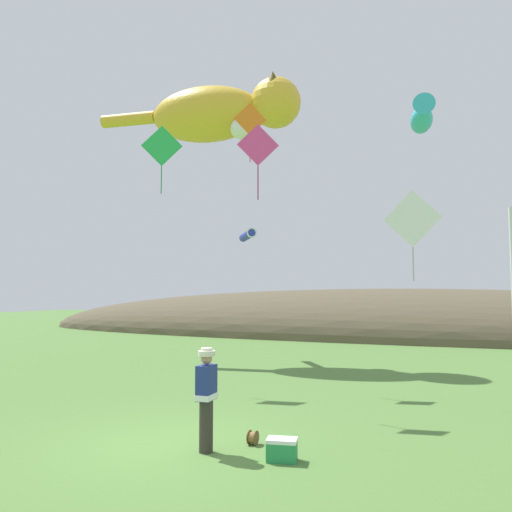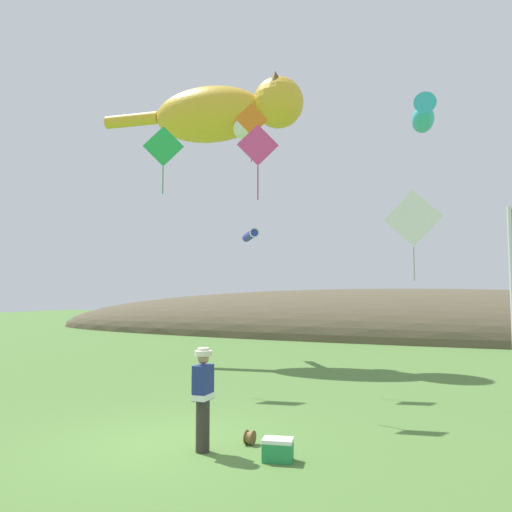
{
  "view_description": "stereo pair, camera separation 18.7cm",
  "coord_description": "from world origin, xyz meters",
  "px_view_note": "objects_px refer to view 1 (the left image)",
  "views": [
    {
      "loc": [
        5.0,
        -7.91,
        2.71
      ],
      "look_at": [
        0.0,
        4.0,
        3.7
      ],
      "focal_mm": 35.0,
      "sensor_mm": 36.0,
      "label": 1
    },
    {
      "loc": [
        5.17,
        -7.84,
        2.71
      ],
      "look_at": [
        0.0,
        4.0,
        3.7
      ],
      "focal_mm": 35.0,
      "sensor_mm": 36.0,
      "label": 2
    }
  ],
  "objects_px": {
    "kite_spool": "(253,437)",
    "kite_diamond_orange": "(250,120)",
    "kite_tube_streamer": "(247,235)",
    "kite_diamond_white": "(412,219)",
    "picnic_cooler": "(282,450)",
    "kite_fish_windsock": "(422,117)",
    "kite_giant_cat": "(222,114)",
    "festival_attendant": "(206,396)",
    "kite_diamond_pink": "(258,146)",
    "kite_diamond_green": "(162,146)"
  },
  "relations": [
    {
      "from": "kite_spool",
      "to": "kite_diamond_orange",
      "type": "bearing_deg",
      "value": 113.93
    },
    {
      "from": "kite_diamond_orange",
      "to": "picnic_cooler",
      "type": "bearing_deg",
      "value": -62.72
    },
    {
      "from": "kite_diamond_orange",
      "to": "kite_diamond_white",
      "type": "height_order",
      "value": "kite_diamond_orange"
    },
    {
      "from": "kite_diamond_green",
      "to": "kite_diamond_pink",
      "type": "xyz_separation_m",
      "value": [
        4.02,
        -1.58,
        -0.89
      ]
    },
    {
      "from": "kite_tube_streamer",
      "to": "kite_diamond_orange",
      "type": "relative_size",
      "value": 0.94
    },
    {
      "from": "kite_diamond_green",
      "to": "kite_diamond_pink",
      "type": "bearing_deg",
      "value": -21.42
    },
    {
      "from": "kite_giant_cat",
      "to": "kite_diamond_green",
      "type": "height_order",
      "value": "kite_giant_cat"
    },
    {
      "from": "kite_spool",
      "to": "kite_giant_cat",
      "type": "distance_m",
      "value": 16.26
    },
    {
      "from": "kite_spool",
      "to": "kite_diamond_white",
      "type": "xyz_separation_m",
      "value": [
        2.37,
        5.27,
        4.59
      ]
    },
    {
      "from": "kite_diamond_white",
      "to": "kite_fish_windsock",
      "type": "bearing_deg",
      "value": 80.02
    },
    {
      "from": "picnic_cooler",
      "to": "kite_diamond_white",
      "type": "bearing_deg",
      "value": 74.98
    },
    {
      "from": "kite_giant_cat",
      "to": "kite_diamond_orange",
      "type": "distance_m",
      "value": 5.87
    },
    {
      "from": "kite_fish_windsock",
      "to": "kite_spool",
      "type": "bearing_deg",
      "value": -111.59
    },
    {
      "from": "kite_diamond_pink",
      "to": "kite_diamond_white",
      "type": "xyz_separation_m",
      "value": [
        3.64,
        1.97,
        -1.87
      ]
    },
    {
      "from": "kite_giant_cat",
      "to": "kite_diamond_green",
      "type": "relative_size",
      "value": 4.19
    },
    {
      "from": "festival_attendant",
      "to": "kite_diamond_green",
      "type": "xyz_separation_m",
      "value": [
        -4.71,
        5.59,
        6.52
      ]
    },
    {
      "from": "kite_diamond_orange",
      "to": "festival_attendant",
      "type": "bearing_deg",
      "value": -72.33
    },
    {
      "from": "kite_diamond_orange",
      "to": "kite_tube_streamer",
      "type": "bearing_deg",
      "value": 114.65
    },
    {
      "from": "kite_tube_streamer",
      "to": "kite_diamond_white",
      "type": "bearing_deg",
      "value": -38.81
    },
    {
      "from": "kite_fish_windsock",
      "to": "kite_giant_cat",
      "type": "bearing_deg",
      "value": 154.2
    },
    {
      "from": "picnic_cooler",
      "to": "kite_giant_cat",
      "type": "distance_m",
      "value": 16.96
    },
    {
      "from": "kite_diamond_pink",
      "to": "kite_diamond_white",
      "type": "relative_size",
      "value": 0.82
    },
    {
      "from": "kite_giant_cat",
      "to": "kite_diamond_white",
      "type": "xyz_separation_m",
      "value": [
        8.48,
        -5.48,
        -5.97
      ]
    },
    {
      "from": "kite_giant_cat",
      "to": "kite_spool",
      "type": "bearing_deg",
      "value": -60.4
    },
    {
      "from": "kite_giant_cat",
      "to": "kite_fish_windsock",
      "type": "height_order",
      "value": "kite_giant_cat"
    },
    {
      "from": "festival_attendant",
      "to": "kite_spool",
      "type": "distance_m",
      "value": 1.23
    },
    {
      "from": "picnic_cooler",
      "to": "kite_diamond_green",
      "type": "xyz_separation_m",
      "value": [
        -6.07,
        5.51,
        7.29
      ]
    },
    {
      "from": "kite_diamond_orange",
      "to": "kite_diamond_pink",
      "type": "distance_m",
      "value": 3.97
    },
    {
      "from": "kite_spool",
      "to": "picnic_cooler",
      "type": "xyz_separation_m",
      "value": [
        0.78,
        -0.63,
        0.05
      ]
    },
    {
      "from": "kite_diamond_pink",
      "to": "kite_diamond_orange",
      "type": "bearing_deg",
      "value": 116.91
    },
    {
      "from": "kite_diamond_green",
      "to": "kite_diamond_pink",
      "type": "relative_size",
      "value": 1.11
    },
    {
      "from": "festival_attendant",
      "to": "kite_spool",
      "type": "relative_size",
      "value": 6.98
    },
    {
      "from": "kite_tube_streamer",
      "to": "kite_diamond_white",
      "type": "xyz_separation_m",
      "value": [
        7.44,
        -5.98,
        -0.56
      ]
    },
    {
      "from": "kite_diamond_orange",
      "to": "kite_spool",
      "type": "bearing_deg",
      "value": -66.07
    },
    {
      "from": "festival_attendant",
      "to": "kite_diamond_orange",
      "type": "height_order",
      "value": "kite_diamond_orange"
    },
    {
      "from": "kite_diamond_green",
      "to": "kite_diamond_white",
      "type": "height_order",
      "value": "kite_diamond_green"
    },
    {
      "from": "kite_spool",
      "to": "kite_diamond_green",
      "type": "relative_size",
      "value": 0.11
    },
    {
      "from": "picnic_cooler",
      "to": "kite_diamond_orange",
      "type": "relative_size",
      "value": 0.27
    },
    {
      "from": "kite_spool",
      "to": "kite_fish_windsock",
      "type": "relative_size",
      "value": 0.11
    },
    {
      "from": "kite_tube_streamer",
      "to": "kite_diamond_green",
      "type": "relative_size",
      "value": 0.85
    },
    {
      "from": "kite_spool",
      "to": "kite_diamond_orange",
      "type": "height_order",
      "value": "kite_diamond_orange"
    },
    {
      "from": "festival_attendant",
      "to": "kite_tube_streamer",
      "type": "height_order",
      "value": "kite_tube_streamer"
    },
    {
      "from": "festival_attendant",
      "to": "kite_diamond_white",
      "type": "bearing_deg",
      "value": 63.79
    },
    {
      "from": "kite_giant_cat",
      "to": "kite_diamond_green",
      "type": "xyz_separation_m",
      "value": [
        0.82,
        -5.87,
        -3.21
      ]
    },
    {
      "from": "kite_fish_windsock",
      "to": "kite_tube_streamer",
      "type": "distance_m",
      "value": 9.36
    },
    {
      "from": "kite_fish_windsock",
      "to": "kite_diamond_green",
      "type": "relative_size",
      "value": 1.04
    },
    {
      "from": "picnic_cooler",
      "to": "kite_tube_streamer",
      "type": "xyz_separation_m",
      "value": [
        -5.85,
        11.88,
        5.09
      ]
    },
    {
      "from": "kite_giant_cat",
      "to": "kite_diamond_pink",
      "type": "xyz_separation_m",
      "value": [
        4.84,
        -7.45,
        -4.1
      ]
    },
    {
      "from": "kite_tube_streamer",
      "to": "kite_diamond_white",
      "type": "distance_m",
      "value": 9.56
    },
    {
      "from": "kite_diamond_pink",
      "to": "kite_diamond_white",
      "type": "bearing_deg",
      "value": 28.38
    }
  ]
}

